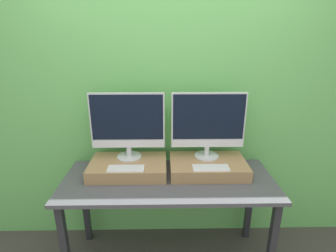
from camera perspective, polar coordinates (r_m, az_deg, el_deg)
The scene contains 8 objects.
wall_back at distance 2.24m, azimuth -0.09°, elevation 5.02°, with size 8.00×0.04×2.60m.
workbench at distance 2.12m, azimuth 0.09°, elevation -13.60°, with size 1.63×0.65×0.79m.
wooden_riser_left at distance 2.16m, azimuth -8.61°, elevation -8.82°, with size 0.61×0.38×0.10m.
monitor_left at distance 2.10m, azimuth -8.80°, elevation 0.52°, with size 0.59×0.20×0.54m.
keyboard_left at distance 2.02m, azimuth -9.15°, elevation -9.10°, with size 0.27×0.10×0.01m.
wooden_riser_right at distance 2.17m, azimuth 8.65°, elevation -8.68°, with size 0.61×0.38×0.10m.
monitor_right at distance 2.11m, azimuth 8.76°, elevation 0.62°, with size 0.59×0.20×0.54m.
keyboard_right at distance 2.03m, azimuth 9.31°, elevation -8.94°, with size 0.27×0.10×0.01m.
Camera 1 is at (-0.03, -1.46, 1.84)m, focal length 28.00 mm.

